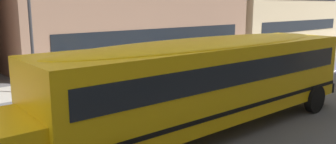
{
  "coord_description": "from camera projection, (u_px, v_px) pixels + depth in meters",
  "views": [
    {
      "loc": [
        -4.44,
        -8.67,
        3.97
      ],
      "look_at": [
        2.64,
        -0.79,
        1.93
      ],
      "focal_mm": 36.81,
      "sensor_mm": 36.0,
      "label": 1
    }
  ],
  "objects": [
    {
      "name": "sidewalk_far",
      "position": [
        0.0,
        95.0,
        15.59
      ],
      "size": [
        120.0,
        3.0,
        0.01
      ],
      "primitive_type": "cube",
      "color": "gray",
      "rests_on": "ground_plane"
    },
    {
      "name": "parked_car_grey_near_corner",
      "position": [
        256.0,
        52.0,
        23.92
      ],
      "size": [
        3.93,
        1.95,
        1.64
      ],
      "rotation": [
        0.0,
        0.0,
        0.02
      ],
      "color": "gray",
      "rests_on": "ground_plane"
    },
    {
      "name": "school_bus",
      "position": [
        206.0,
        77.0,
        10.84
      ],
      "size": [
        13.43,
        3.49,
        2.98
      ],
      "rotation": [
        0.0,
        0.0,
        3.1
      ],
      "color": "yellow",
      "rests_on": "ground_plane"
    }
  ]
}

